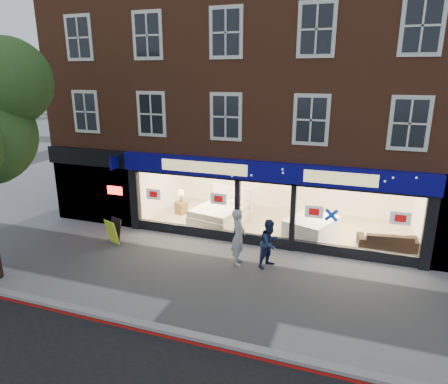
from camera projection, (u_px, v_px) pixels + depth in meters
The scene contains 12 objects.
ground at pixel (240, 284), 12.39m from camera, with size 120.00×120.00×0.00m, color gray.
kerb_line at pixel (201, 345), 9.58m from camera, with size 60.00×0.10×0.01m, color #8C0A07.
kerb_stone at pixel (204, 338), 9.75m from camera, with size 60.00×0.25×0.12m, color gray.
showroom_floor at pixel (276, 225), 17.12m from camera, with size 11.00×4.50×0.10m, color tan.
building at pixel (290, 64), 16.76m from camera, with size 19.00×8.26×10.30m.
display_bed at pixel (220, 213), 17.31m from camera, with size 2.37×2.68×1.33m.
bedside_table at pixel (181, 208), 18.30m from camera, with size 0.45×0.45×0.55m, color brown.
mattress_stack at pixel (311, 228), 15.63m from camera, with size 2.12×2.37×0.77m.
sofa at pixel (388, 240), 14.63m from camera, with size 2.13×0.83×0.62m, color black.
a_board at pixel (114, 231), 15.28m from camera, with size 0.63×0.40×0.97m, color #CDDF27.
pedestrian_grey at pixel (238, 237), 13.50m from camera, with size 0.71×0.47×1.95m, color #B1B4B9.
pedestrian_blue at pixel (270, 243), 13.31m from camera, with size 0.81×0.63×1.67m, color #1B264C.
Camera 1 is at (3.24, -10.59, 6.26)m, focal length 32.00 mm.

